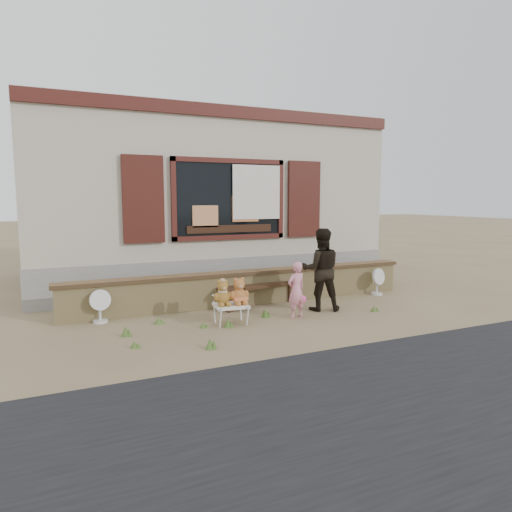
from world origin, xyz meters
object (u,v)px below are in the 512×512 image
teddy_bear_left (222,292)px  child (296,290)px  adult (321,269)px  folding_chair (231,306)px  teddy_bear_right (239,290)px  bench (258,290)px

teddy_bear_left → child: size_ratio=0.43×
teddy_bear_left → adult: adult is taller
folding_chair → child: child is taller
child → adult: size_ratio=0.64×
child → folding_chair: bearing=-16.5°
folding_chair → child: (1.18, -0.10, 0.19)m
child → teddy_bear_right: bearing=-16.4°
teddy_bear_left → adult: 2.03m
bench → teddy_bear_left: teddy_bear_left is taller
teddy_bear_right → adult: (1.73, 0.22, 0.21)m
folding_chair → teddy_bear_left: size_ratio=1.36×
teddy_bear_right → teddy_bear_left: bearing=-180.0°
bench → folding_chair: size_ratio=2.92×
bench → teddy_bear_right: bearing=-140.8°
folding_chair → child: size_ratio=0.59×
bench → adult: 1.29m
teddy_bear_left → child: bearing=0.9°
bench → child: (0.22, -1.11, 0.18)m
teddy_bear_right → folding_chair: bearing=-180.0°
folding_chair → teddy_bear_right: 0.29m
teddy_bear_left → child: child is taller
folding_chair → adult: (1.87, 0.21, 0.46)m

